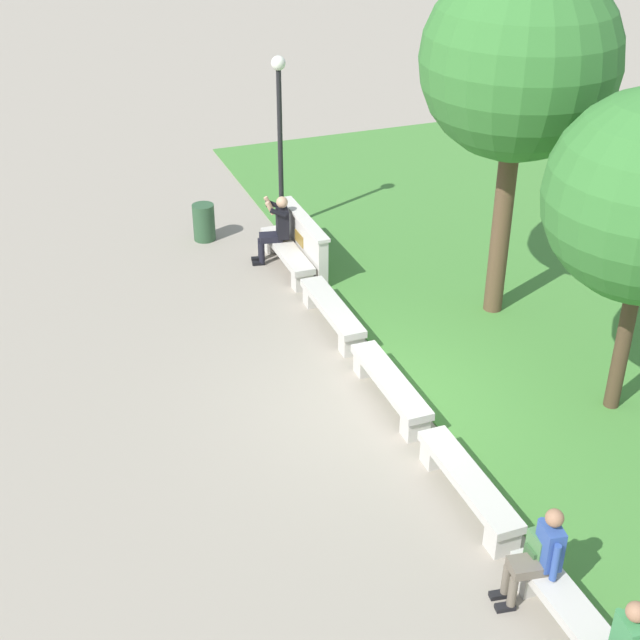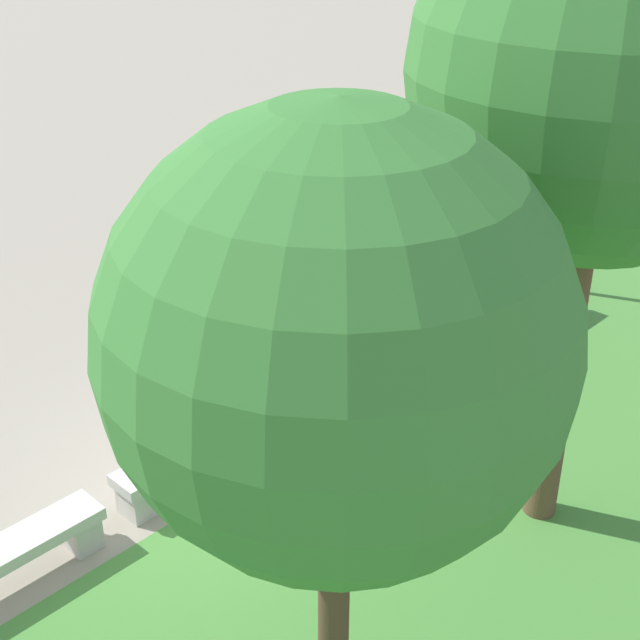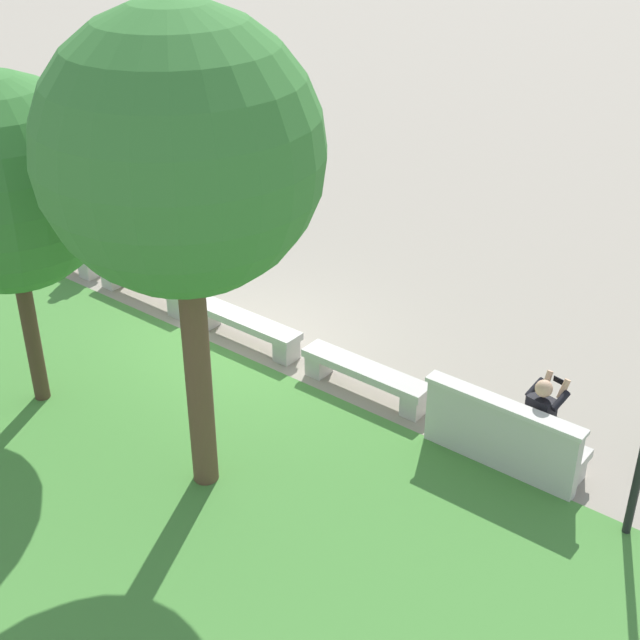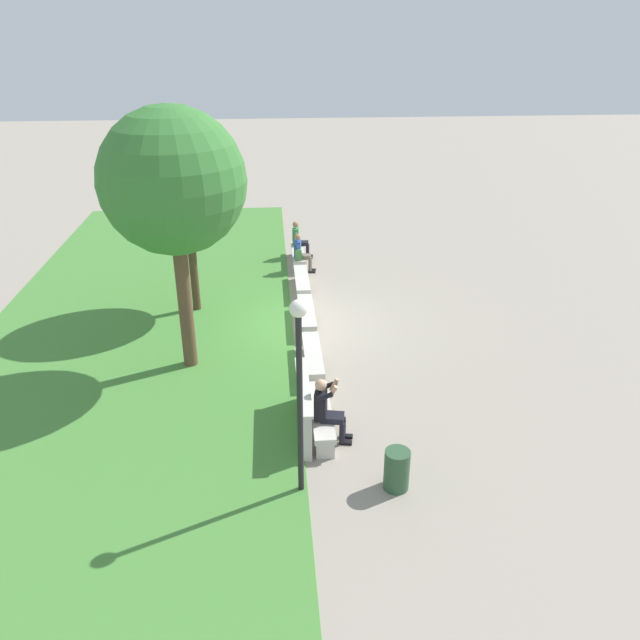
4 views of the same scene
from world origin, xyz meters
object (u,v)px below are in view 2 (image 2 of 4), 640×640
bench_near (355,366)px  tree_behind_wall (603,73)px  tree_left_background (336,340)px  person_photographer (484,264)px  trash_bin (480,237)px  lamp_post (589,136)px  bench_main (470,303)px  bench_mid (204,450)px

bench_near → tree_behind_wall: size_ratio=0.35×
bench_near → tree_left_background: (3.57, 2.99, 2.98)m
person_photographer → tree_behind_wall: tree_behind_wall is taller
trash_bin → lamp_post: bearing=87.7°
tree_behind_wall → tree_left_background: 3.29m
bench_main → bench_mid: 4.67m
bench_mid → lamp_post: bearing=175.7°
lamp_post → tree_behind_wall: bearing=27.2°
bench_main → tree_behind_wall: bearing=45.6°
person_photographer → tree_left_background: tree_left_background is taller
bench_mid → person_photographer: (-5.06, -0.08, 0.43)m
bench_near → tree_left_background: bearing=40.0°
bench_main → trash_bin: trash_bin is taller
person_photographer → tree_left_background: size_ratio=0.28×
lamp_post → person_photographer: bearing=-22.1°
bench_mid → tree_left_background: 4.40m
bench_main → tree_behind_wall: (2.77, 2.83, 3.98)m
tree_behind_wall → trash_bin: (-4.62, -3.97, -3.91)m
person_photographer → trash_bin: 1.84m
tree_behind_wall → lamp_post: (-4.55, -2.34, -1.93)m
bench_near → bench_mid: same height
bench_near → tree_left_background: tree_left_background is taller
bench_mid → person_photographer: person_photographer is taller
tree_behind_wall → trash_bin: tree_behind_wall is taller
bench_mid → person_photographer: bearing=-179.1°
bench_main → trash_bin: size_ratio=2.75×
tree_behind_wall → tree_left_background: bearing=2.9°
person_photographer → lamp_post: 2.21m
tree_left_background → lamp_post: (-7.69, -2.50, -0.93)m
tree_left_background → trash_bin: tree_left_background is taller
lamp_post → bench_near: bearing=-6.8°
tree_behind_wall → tree_left_background: size_ratio=1.24×
person_photographer → lamp_post: (-1.40, 0.57, 1.62)m
trash_bin → lamp_post: lamp_post is taller
bench_near → trash_bin: 4.34m
bench_mid → lamp_post: lamp_post is taller
tree_left_background → trash_bin: size_ratio=6.26×
bench_main → bench_near: (2.34, 0.00, 0.00)m
bench_near → trash_bin: (-4.18, -1.14, 0.07)m
trash_bin → bench_near: bearing=15.2°
bench_near → bench_mid: (2.34, 0.00, 0.00)m
bench_main → lamp_post: bearing=164.6°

